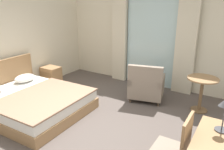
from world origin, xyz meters
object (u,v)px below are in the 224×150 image
bed (31,101)px  nightstand (51,76)px  desk_lamp (224,109)px  desk_chair (176,146)px  armchair_by_window (146,86)px  round_cafe_table (202,87)px

bed → nightstand: 1.55m
nightstand → desk_lamp: size_ratio=1.19×
nightstand → desk_chair: size_ratio=0.54×
armchair_by_window → round_cafe_table: armchair_by_window is taller
desk_chair → desk_lamp: bearing=35.1°
nightstand → armchair_by_window: size_ratio=0.57×
nightstand → desk_lamp: bearing=-16.4°
nightstand → desk_chair: desk_chair is taller
desk_lamp → round_cafe_table: bearing=106.9°
bed → desk_lamp: 3.73m
bed → armchair_by_window: size_ratio=2.39×
bed → armchair_by_window: 2.62m
desk_lamp → round_cafe_table: (-0.60, 1.96, -0.50)m
desk_chair → nightstand: bearing=158.0°
desk_chair → round_cafe_table: 2.27m
desk_chair → armchair_by_window: desk_chair is taller
armchair_by_window → nightstand: bearing=-168.7°
nightstand → round_cafe_table: size_ratio=0.71×
bed → desk_chair: bearing=-5.1°
round_cafe_table → armchair_by_window: bearing=-174.1°
desk_chair → armchair_by_window: size_ratio=1.05×
armchair_by_window → round_cafe_table: (1.21, 0.12, 0.19)m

